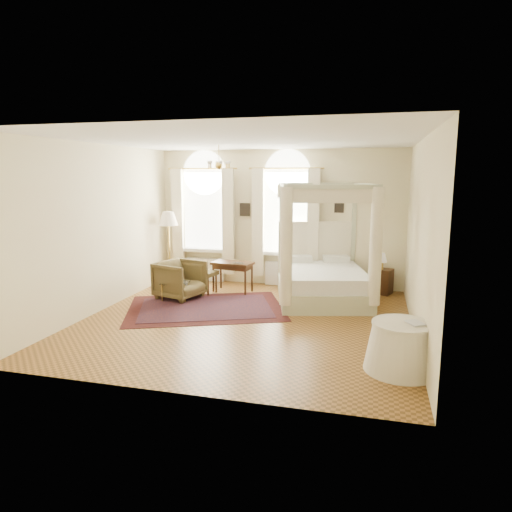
{
  "coord_description": "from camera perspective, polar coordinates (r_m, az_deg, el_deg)",
  "views": [
    {
      "loc": [
        2.25,
        -7.9,
        2.69
      ],
      "look_at": [
        0.1,
        0.4,
        1.17
      ],
      "focal_mm": 32.0,
      "sensor_mm": 36.0,
      "label": 1
    }
  ],
  "objects": [
    {
      "name": "ground",
      "position": [
        8.64,
        -1.32,
        -8.07
      ],
      "size": [
        6.0,
        6.0,
        0.0
      ],
      "primitive_type": "plane",
      "color": "#97622B",
      "rests_on": "ground"
    },
    {
      "name": "room_walls",
      "position": [
        8.24,
        -1.38,
        5.13
      ],
      "size": [
        6.0,
        6.0,
        6.0
      ],
      "color": "#EFE9B6",
      "rests_on": "ground"
    },
    {
      "name": "window_left",
      "position": [
        11.6,
        -6.52,
        4.06
      ],
      "size": [
        1.62,
        0.27,
        3.29
      ],
      "color": "white",
      "rests_on": "room_walls"
    },
    {
      "name": "window_right",
      "position": [
        11.03,
        3.74,
        3.79
      ],
      "size": [
        1.62,
        0.27,
        3.29
      ],
      "color": "white",
      "rests_on": "room_walls"
    },
    {
      "name": "chandelier",
      "position": [
        9.63,
        -4.66,
        11.33
      ],
      "size": [
        0.51,
        0.45,
        0.5
      ],
      "color": "#B5903C",
      "rests_on": "room_walls"
    },
    {
      "name": "wall_pictures",
      "position": [
        11.11,
        3.29,
        5.93
      ],
      "size": [
        2.54,
        0.03,
        0.39
      ],
      "color": "black",
      "rests_on": "room_walls"
    },
    {
      "name": "canopy_bed",
      "position": [
        9.93,
        8.32,
        -2.34
      ],
      "size": [
        2.39,
        2.7,
        2.52
      ],
      "color": "#B5B997",
      "rests_on": "ground"
    },
    {
      "name": "nightstand",
      "position": [
        10.87,
        15.51,
        -3.06
      ],
      "size": [
        0.51,
        0.49,
        0.58
      ],
      "primitive_type": "cube",
      "rotation": [
        0.0,
        0.0,
        -0.38
      ],
      "color": "#341E0E",
      "rests_on": "ground"
    },
    {
      "name": "nightstand_lamp",
      "position": [
        10.68,
        15.38,
        -0.31
      ],
      "size": [
        0.26,
        0.26,
        0.38
      ],
      "color": "#B5903C",
      "rests_on": "nightstand"
    },
    {
      "name": "writing_desk",
      "position": [
        10.61,
        -2.95,
        -1.3
      ],
      "size": [
        1.0,
        0.63,
        0.7
      ],
      "color": "#341E0E",
      "rests_on": "ground"
    },
    {
      "name": "laptop",
      "position": [
        10.42,
        -2.08,
        -0.87
      ],
      "size": [
        0.35,
        0.27,
        0.02
      ],
      "primitive_type": "imported",
      "rotation": [
        0.0,
        0.0,
        2.86
      ],
      "color": "black",
      "rests_on": "writing_desk"
    },
    {
      "name": "stool",
      "position": [
        10.54,
        -6.28,
        -2.38
      ],
      "size": [
        0.54,
        0.54,
        0.51
      ],
      "color": "#4C3E20",
      "rests_on": "ground"
    },
    {
      "name": "armchair",
      "position": [
        10.21,
        -9.47,
        -2.94
      ],
      "size": [
        1.13,
        1.11,
        0.83
      ],
      "primitive_type": "imported",
      "rotation": [
        0.0,
        0.0,
        1.28
      ],
      "color": "#473A1E",
      "rests_on": "ground"
    },
    {
      "name": "coffee_table",
      "position": [
        10.08,
        -10.07,
        -3.47
      ],
      "size": [
        0.64,
        0.5,
        0.4
      ],
      "color": "silver",
      "rests_on": "ground"
    },
    {
      "name": "floor_lamp",
      "position": [
        11.45,
        -10.9,
        4.16
      ],
      "size": [
        0.47,
        0.47,
        1.81
      ],
      "color": "#B5903C",
      "rests_on": "ground"
    },
    {
      "name": "oriental_rug",
      "position": [
        9.46,
        -6.29,
        -6.46
      ],
      "size": [
        3.73,
        3.26,
        0.01
      ],
      "color": "#42120F",
      "rests_on": "ground"
    },
    {
      "name": "side_table",
      "position": [
        6.75,
        17.72,
        -10.78
      ],
      "size": [
        1.02,
        1.02,
        0.69
      ],
      "color": "white",
      "rests_on": "ground"
    },
    {
      "name": "book",
      "position": [
        6.58,
        18.58,
        -8.02
      ],
      "size": [
        0.29,
        0.31,
        0.02
      ],
      "primitive_type": "imported",
      "rotation": [
        0.0,
        0.0,
        0.49
      ],
      "color": "black",
      "rests_on": "side_table"
    }
  ]
}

